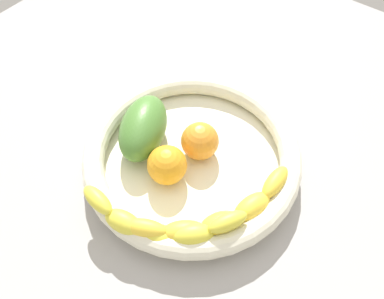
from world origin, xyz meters
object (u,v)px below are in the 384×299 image
Objects in this scene: fruit_bowl at (192,157)px; orange_front at (201,141)px; orange_mid_left at (167,165)px; mango_green at (143,128)px; banana_draped_right at (159,227)px; banana_draped_left at (217,217)px.

orange_front reaches higher than fruit_bowl.
orange_mid_left is 7.97cm from mango_green.
banana_draped_right is 10.05cm from orange_mid_left.
orange_front is at bearing 175.37° from fruit_bowl.
banana_draped_left is 13.08cm from orange_front.
mango_green is (-5.25, -18.31, 0.95)cm from banana_draped_left.
banana_draped_right is (6.14, -5.42, 0.40)cm from banana_draped_left.
mango_green is (-3.00, -7.37, 0.50)cm from orange_mid_left.
orange_mid_left is at bearing -146.68° from banana_draped_right.
orange_mid_left is (4.62, -1.22, 2.11)cm from fruit_bowl.
banana_draped_right is 3.56× the size of orange_front.
orange_mid_left is at bearing -14.79° from fruit_bowl.
orange_mid_left is at bearing -11.74° from orange_front.
fruit_bowl is at bearing -125.27° from banana_draped_left.
orange_front is at bearing -164.65° from banana_draped_right.
banana_draped_left is 3.73× the size of orange_front.
banana_draped_left reaches higher than fruit_bowl.
mango_green reaches higher than banana_draped_right.
mango_green is at bearing -79.29° from fruit_bowl.
orange_mid_left reaches higher than fruit_bowl.
orange_front is at bearing 168.26° from orange_mid_left.
banana_draped_left is 8.20cm from banana_draped_right.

